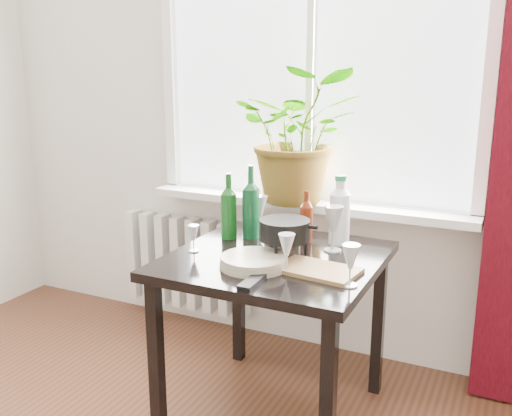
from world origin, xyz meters
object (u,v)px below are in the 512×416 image
at_px(cutting_board, 317,270).
at_px(plate_stack, 254,262).
at_px(bottle_amber, 306,216).
at_px(wineglass_back_center, 333,228).
at_px(potted_plant, 299,136).
at_px(fondue_pot, 285,239).
at_px(wine_bottle_right, 251,201).
at_px(wineglass_front_left, 194,238).
at_px(cleaning_bottle, 340,209).
at_px(wineglass_far_right, 350,265).
at_px(wineglass_front_right, 287,253).
at_px(wine_bottle_left, 229,206).
at_px(tv_remote, 253,281).
at_px(radiator, 186,263).
at_px(wineglass_back_left, 260,213).
at_px(table, 275,276).

bearing_deg(cutting_board, plate_stack, -167.69).
relative_size(bottle_amber, wineglass_back_center, 1.16).
distance_m(plate_stack, cutting_board, 0.25).
bearing_deg(potted_plant, fondue_pot, -73.89).
relative_size(wine_bottle_right, wineglass_front_left, 2.91).
relative_size(bottle_amber, cleaning_bottle, 0.74).
relative_size(wineglass_far_right, plate_stack, 0.59).
bearing_deg(wineglass_front_right, wine_bottle_left, 143.85).
bearing_deg(bottle_amber, tv_remote, -88.98).
height_order(radiator, wineglass_front_right, wineglass_front_right).
relative_size(wine_bottle_left, cleaning_bottle, 0.96).
bearing_deg(wineglass_front_left, cutting_board, -0.98).
bearing_deg(cutting_board, cleaning_bottle, 95.48).
height_order(wine_bottle_right, wineglass_far_right, wine_bottle_right).
bearing_deg(potted_plant, wineglass_far_right, -56.38).
height_order(wineglass_far_right, plate_stack, wineglass_far_right).
xyz_separation_m(wineglass_back_left, plate_stack, (0.20, -0.48, -0.07)).
height_order(table, wineglass_back_center, wineglass_back_center).
bearing_deg(tv_remote, wine_bottle_left, 125.50).
distance_m(wineglass_back_left, tv_remote, 0.70).
distance_m(table, fondue_pot, 0.18).
bearing_deg(wineglass_back_left, radiator, 153.52).
distance_m(wine_bottle_right, wineglass_front_left, 0.34).
bearing_deg(wineglass_far_right, wineglass_front_left, 172.35).
distance_m(wineglass_far_right, wineglass_back_center, 0.41).
bearing_deg(tv_remote, cleaning_bottle, 76.06).
bearing_deg(wineglass_front_right, tv_remote, -110.08).
distance_m(potted_plant, wine_bottle_left, 0.53).
bearing_deg(wine_bottle_right, potted_plant, 75.29).
bearing_deg(fondue_pot, wine_bottle_left, 140.31).
distance_m(potted_plant, wineglass_front_left, 0.78).
relative_size(cleaning_bottle, plate_stack, 1.16).
relative_size(wine_bottle_left, wineglass_back_left, 1.75).
distance_m(cleaning_bottle, wineglass_front_left, 0.65).
bearing_deg(radiator, cutting_board, -34.52).
relative_size(wine_bottle_left, plate_stack, 1.12).
bearing_deg(table, tv_remote, -80.66).
distance_m(wine_bottle_left, wineglass_far_right, 0.76).
relative_size(cleaning_bottle, cutting_board, 1.04).
relative_size(bottle_amber, wineglass_far_right, 1.47).
xyz_separation_m(wine_bottle_left, wine_bottle_right, (0.09, 0.05, 0.02)).
height_order(wineglass_front_right, wineglass_front_left, wineglass_front_right).
height_order(wine_bottle_left, wine_bottle_right, wine_bottle_right).
height_order(cleaning_bottle, wineglass_front_right, cleaning_bottle).
distance_m(wine_bottle_left, wineglass_back_left, 0.20).
bearing_deg(tv_remote, bottle_amber, 89.70).
xyz_separation_m(radiator, plate_stack, (0.83, -0.79, 0.38)).
distance_m(plate_stack, tv_remote, 0.18).
distance_m(potted_plant, bottle_amber, 0.47).
bearing_deg(plate_stack, wineglass_front_left, 168.73).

